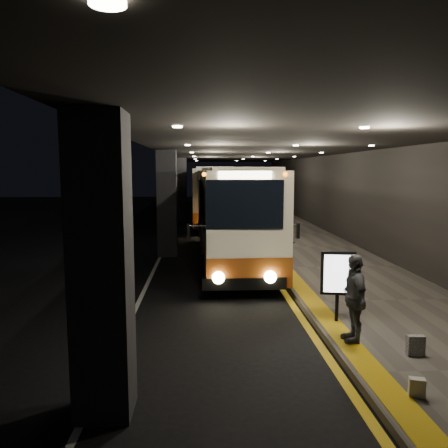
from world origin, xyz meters
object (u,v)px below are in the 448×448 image
object	(u,v)px
coach_main	(231,218)
passenger_waiting_grey	(354,298)
passenger_boarding	(284,246)
bag_plain	(417,387)
info_sign	(338,275)
coach_second	(215,197)
bag_polka	(416,346)
stanchion_post	(292,261)

from	to	relation	value
coach_main	passenger_waiting_grey	distance (m)	9.03
passenger_boarding	bag_plain	xyz separation A→B (m)	(0.40, -8.80, -0.64)
coach_main	info_sign	distance (m)	7.91
coach_second	info_sign	size ratio (longest dim) A/B	7.23
bag_polka	coach_main	bearing A→B (deg)	106.46
passenger_waiting_grey	stanchion_post	size ratio (longest dim) A/B	1.50
passenger_waiting_grey	info_sign	size ratio (longest dim) A/B	1.11
passenger_boarding	coach_second	bearing A→B (deg)	13.11
info_sign	stanchion_post	distance (m)	3.87
coach_main	bag_plain	world-z (taller)	coach_main
passenger_boarding	info_sign	world-z (taller)	info_sign
coach_main	stanchion_post	xyz separation A→B (m)	(1.67, -3.82, -0.97)
bag_plain	passenger_boarding	bearing A→B (deg)	92.62
bag_plain	info_sign	world-z (taller)	info_sign
coach_main	coach_second	bearing A→B (deg)	89.63
coach_main	bag_polka	bearing A→B (deg)	-75.06
coach_main	coach_second	size ratio (longest dim) A/B	0.98
bag_polka	stanchion_post	bearing A→B (deg)	101.37
coach_second	passenger_waiting_grey	xyz separation A→B (m)	(2.14, -20.98, -0.71)
passenger_boarding	passenger_waiting_grey	distance (m)	6.61
coach_main	passenger_waiting_grey	size ratio (longest dim) A/B	6.43
coach_main	info_sign	world-z (taller)	coach_main
passenger_waiting_grey	bag_plain	distance (m)	2.33
bag_plain	stanchion_post	bearing A→B (deg)	93.61
coach_second	bag_polka	size ratio (longest dim) A/B	30.58
coach_second	passenger_waiting_grey	distance (m)	21.11
stanchion_post	coach_second	bearing A→B (deg)	96.82
bag_plain	stanchion_post	xyz separation A→B (m)	(-0.45, 7.18, 0.45)
stanchion_post	info_sign	bearing A→B (deg)	-86.27
coach_main	stanchion_post	world-z (taller)	coach_main
bag_polka	info_sign	xyz separation A→B (m)	(-0.90, 1.89, 0.90)
coach_second	bag_polka	world-z (taller)	coach_second
bag_plain	stanchion_post	size ratio (longest dim) A/B	0.24
coach_main	bag_plain	xyz separation A→B (m)	(2.12, -11.00, -1.42)
coach_second	info_sign	world-z (taller)	coach_second
passenger_boarding	bag_plain	world-z (taller)	passenger_boarding
bag_plain	stanchion_post	world-z (taller)	stanchion_post
bag_polka	stanchion_post	size ratio (longest dim) A/B	0.32
passenger_waiting_grey	info_sign	distance (m)	1.17
coach_main	bag_plain	distance (m)	11.29
bag_polka	bag_plain	bearing A→B (deg)	-115.72
coach_second	bag_plain	bearing A→B (deg)	-82.38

